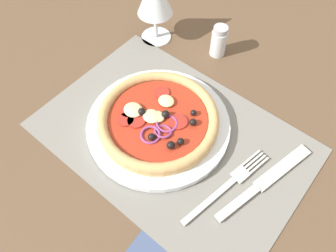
{
  "coord_description": "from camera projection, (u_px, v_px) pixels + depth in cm",
  "views": [
    {
      "loc": [
        18.7,
        -23.81,
        48.71
      ],
      "look_at": [
        -0.94,
        0.0,
        2.63
      ],
      "focal_mm": 35.19,
      "sensor_mm": 36.0,
      "label": 1
    }
  ],
  "objects": [
    {
      "name": "ground_plane",
      "position": [
        172.0,
        141.0,
        0.58
      ],
      "size": [
        190.0,
        140.0,
        2.4
      ],
      "primitive_type": "cube",
      "color": "brown"
    },
    {
      "name": "placemat",
      "position": [
        172.0,
        137.0,
        0.57
      ],
      "size": [
        45.31,
        30.62,
        0.4
      ],
      "primitive_type": "cube",
      "color": "slate",
      "rests_on": "ground_plane"
    },
    {
      "name": "plate",
      "position": [
        159.0,
        124.0,
        0.58
      ],
      "size": [
        25.0,
        25.0,
        1.23
      ],
      "primitive_type": "cylinder",
      "color": "white",
      "rests_on": "placemat"
    },
    {
      "name": "pizza",
      "position": [
        159.0,
        118.0,
        0.56
      ],
      "size": [
        20.85,
        20.85,
        2.67
      ],
      "color": "tan",
      "rests_on": "plate"
    },
    {
      "name": "fork",
      "position": [
        230.0,
        183.0,
        0.52
      ],
      "size": [
        4.78,
        17.97,
        0.44
      ],
      "rotation": [
        0.0,
        0.0,
        1.39
      ],
      "color": "silver",
      "rests_on": "placemat"
    },
    {
      "name": "knife",
      "position": [
        266.0,
        181.0,
        0.52
      ],
      "size": [
        6.3,
        19.83,
        0.62
      ],
      "rotation": [
        0.0,
        0.0,
        1.33
      ],
      "color": "silver",
      "rests_on": "placemat"
    },
    {
      "name": "pepper_shaker",
      "position": [
        219.0,
        41.0,
        0.66
      ],
      "size": [
        3.2,
        3.2,
        6.7
      ],
      "color": "silver",
      "rests_on": "ground_plane"
    }
  ]
}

